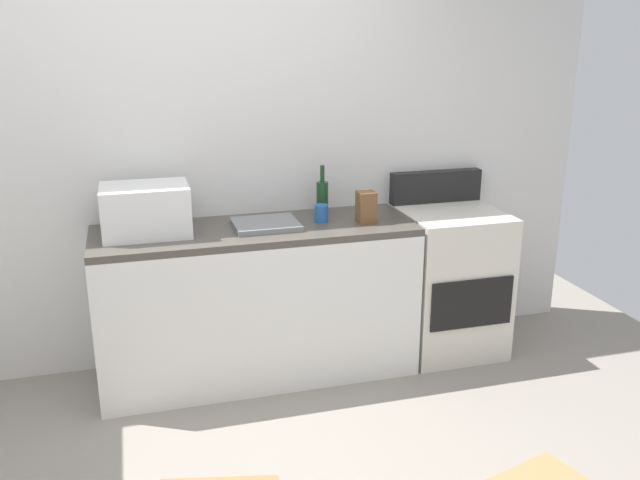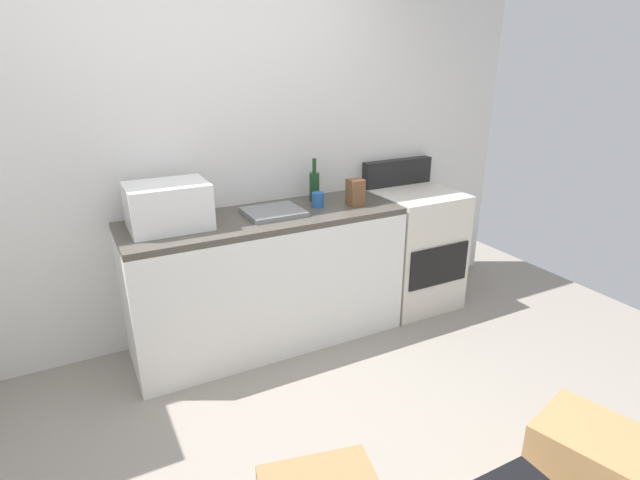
% 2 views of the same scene
% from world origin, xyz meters
% --- Properties ---
extents(wall_back, '(5.00, 0.10, 2.60)m').
position_xyz_m(wall_back, '(0.00, 1.55, 1.30)').
color(wall_back, silver).
rests_on(wall_back, ground_plane).
extents(kitchen_counter, '(1.80, 0.60, 0.90)m').
position_xyz_m(kitchen_counter, '(0.30, 1.20, 0.45)').
color(kitchen_counter, white).
rests_on(kitchen_counter, ground_plane).
extents(stove_oven, '(0.60, 0.61, 1.10)m').
position_xyz_m(stove_oven, '(1.52, 1.21, 0.47)').
color(stove_oven, silver).
rests_on(stove_oven, ground_plane).
extents(microwave, '(0.46, 0.34, 0.27)m').
position_xyz_m(microwave, '(-0.29, 1.23, 1.04)').
color(microwave, white).
rests_on(microwave, kitchen_counter).
extents(sink_basin, '(0.36, 0.32, 0.03)m').
position_xyz_m(sink_basin, '(0.36, 1.19, 0.92)').
color(sink_basin, slate).
rests_on(sink_basin, kitchen_counter).
extents(wine_bottle, '(0.07, 0.07, 0.30)m').
position_xyz_m(wine_bottle, '(0.74, 1.35, 1.01)').
color(wine_bottle, '#193F1E').
rests_on(wine_bottle, kitchen_counter).
extents(coffee_mug, '(0.08, 0.08, 0.10)m').
position_xyz_m(coffee_mug, '(0.69, 1.21, 0.95)').
color(coffee_mug, '#2659A5').
rests_on(coffee_mug, kitchen_counter).
extents(knife_block, '(0.10, 0.10, 0.18)m').
position_xyz_m(knife_block, '(0.93, 1.13, 0.99)').
color(knife_block, brown).
rests_on(knife_block, kitchen_counter).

